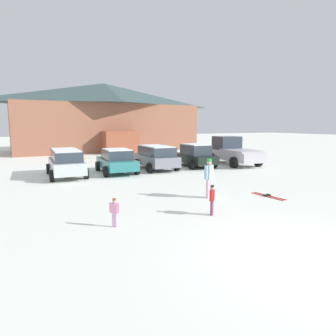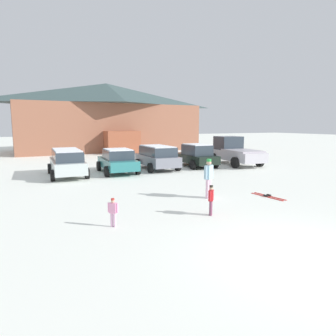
# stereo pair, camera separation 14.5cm
# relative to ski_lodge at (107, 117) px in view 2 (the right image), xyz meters

# --- Properties ---
(ground) EXTENTS (160.00, 160.00, 0.00)m
(ground) POSITION_rel_ski_lodge_xyz_m (-3.58, -31.79, -4.03)
(ground) COLOR white
(ski_lodge) EXTENTS (21.64, 11.52, 7.96)m
(ski_lodge) POSITION_rel_ski_lodge_xyz_m (0.00, 0.00, 0.00)
(ski_lodge) COLOR #8E5640
(ski_lodge) RESTS_ON ground
(parked_silver_wagon) EXTENTS (2.16, 4.65, 1.63)m
(parked_silver_wagon) POSITION_rel_ski_lodge_xyz_m (-7.09, -17.72, -3.15)
(parked_silver_wagon) COLOR #B4BFBE
(parked_silver_wagon) RESTS_ON ground
(parked_teal_hatchback) EXTENTS (2.30, 4.16, 1.56)m
(parked_teal_hatchback) POSITION_rel_ski_lodge_xyz_m (-4.00, -17.82, -3.24)
(parked_teal_hatchback) COLOR #2B7577
(parked_teal_hatchback) RESTS_ON ground
(parked_grey_wagon) EXTENTS (2.27, 4.14, 1.65)m
(parked_grey_wagon) POSITION_rel_ski_lodge_xyz_m (-1.11, -17.56, -3.14)
(parked_grey_wagon) COLOR slate
(parked_grey_wagon) RESTS_ON ground
(parked_black_sedan) EXTENTS (2.13, 4.06, 1.68)m
(parked_black_sedan) POSITION_rel_ski_lodge_xyz_m (2.02, -17.55, -3.19)
(parked_black_sedan) COLOR black
(parked_black_sedan) RESTS_ON ground
(pickup_truck) EXTENTS (2.74, 5.52, 2.15)m
(pickup_truck) POSITION_rel_ski_lodge_xyz_m (5.34, -17.72, -3.04)
(pickup_truck) COLOR #BBB6BF
(pickup_truck) RESTS_ON ground
(skier_adult_in_blue_parka) EXTENTS (0.55, 0.41, 1.67)m
(skier_adult_in_blue_parka) POSITION_rel_ski_lodge_xyz_m (-2.44, -25.98, -3.09)
(skier_adult_in_blue_parka) COLOR #E4B2CB
(skier_adult_in_blue_parka) RESTS_ON ground
(skier_child_in_pink_snowsuit) EXTENTS (0.27, 0.23, 0.89)m
(skier_child_in_pink_snowsuit) POSITION_rel_ski_lodge_xyz_m (-7.06, -27.77, -3.53)
(skier_child_in_pink_snowsuit) COLOR #DDA9CB
(skier_child_in_pink_snowsuit) RESTS_ON ground
(skier_child_in_red_jacket) EXTENTS (0.28, 0.31, 1.05)m
(skier_child_in_red_jacket) POSITION_rel_ski_lodge_xyz_m (-3.72, -28.07, -3.44)
(skier_child_in_red_jacket) COLOR #723B53
(skier_child_in_red_jacket) RESTS_ON ground
(pair_of_skis) EXTENTS (0.47, 1.70, 0.08)m
(pair_of_skis) POSITION_rel_ski_lodge_xyz_m (0.01, -26.92, -4.01)
(pair_of_skis) COLOR red
(pair_of_skis) RESTS_ON ground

